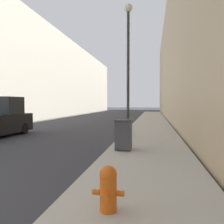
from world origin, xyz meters
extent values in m
cube|color=#ADA89E|center=(5.50, 18.00, 0.06)|extent=(3.03, 60.00, 0.12)
cube|color=beige|center=(-11.14, 26.00, 5.12)|extent=(12.00, 60.00, 10.24)
cylinder|color=#D15614|center=(4.97, 1.64, 0.39)|extent=(0.27, 0.27, 0.54)
sphere|color=#D15614|center=(4.97, 1.64, 0.71)|extent=(0.28, 0.28, 0.28)
cylinder|color=#D15614|center=(4.97, 1.64, 0.79)|extent=(0.08, 0.08, 0.06)
cylinder|color=#D15614|center=(4.97, 1.45, 0.42)|extent=(0.11, 0.12, 0.11)
cylinder|color=#D15614|center=(4.78, 1.64, 0.42)|extent=(0.12, 0.09, 0.09)
cylinder|color=#D15614|center=(5.17, 1.64, 0.42)|extent=(0.12, 0.09, 0.09)
cube|color=#3D3D42|center=(4.60, 6.85, 0.65)|extent=(0.57, 0.67, 0.99)
cube|color=#2D2D31|center=(4.60, 6.85, 1.19)|extent=(0.58, 0.69, 0.08)
cylinder|color=black|center=(4.36, 7.13, 0.20)|extent=(0.05, 0.16, 0.16)
cylinder|color=black|center=(4.84, 7.13, 0.20)|extent=(0.05, 0.16, 0.16)
cylinder|color=#2D332D|center=(4.37, 10.79, 0.25)|extent=(0.27, 0.27, 0.25)
cylinder|color=#2D332D|center=(4.37, 10.79, 3.34)|extent=(0.14, 0.14, 6.45)
sphere|color=silver|center=(4.37, 10.79, 6.74)|extent=(0.43, 0.43, 0.43)
cube|color=black|center=(-2.92, 10.82, 1.70)|extent=(1.98, 1.65, 0.99)
cylinder|color=black|center=(-1.91, 11.52, 0.32)|extent=(0.24, 0.64, 0.64)
camera|label=1|loc=(5.67, -2.19, 1.84)|focal=40.00mm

